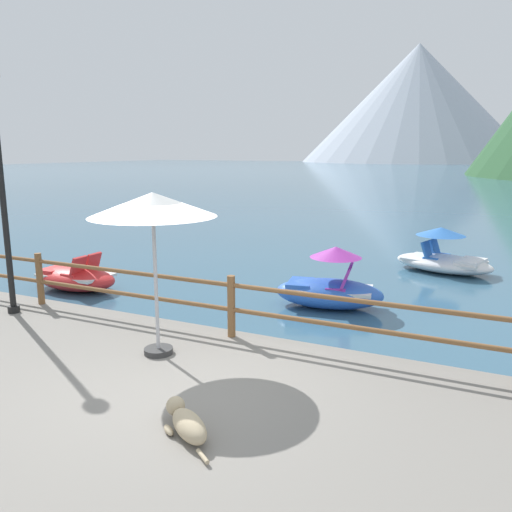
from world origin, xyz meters
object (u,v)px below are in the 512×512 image
at_px(lamp_post, 0,170).
at_px(pedal_boat_0, 76,278).
at_px(beach_umbrella, 153,207).
at_px(pedal_boat_1, 330,287).
at_px(dog_resting, 187,422).
at_px(pedal_boat_3, 444,258).

relative_size(lamp_post, pedal_boat_0, 1.93).
bearing_deg(beach_umbrella, pedal_boat_1, 75.54).
xyz_separation_m(lamp_post, beach_umbrella, (3.39, -0.45, -0.42)).
bearing_deg(dog_resting, pedal_boat_0, 142.24).
distance_m(beach_umbrella, pedal_boat_0, 6.00).
height_order(beach_umbrella, dog_resting, beach_umbrella).
distance_m(lamp_post, beach_umbrella, 3.45).
bearing_deg(lamp_post, beach_umbrella, -7.51).
relative_size(beach_umbrella, dog_resting, 2.52).
height_order(lamp_post, pedal_boat_3, lamp_post).
xyz_separation_m(lamp_post, pedal_boat_1, (4.51, 3.89, -2.44)).
height_order(beach_umbrella, pedal_boat_1, beach_umbrella).
height_order(lamp_post, pedal_boat_0, lamp_post).
xyz_separation_m(beach_umbrella, pedal_boat_0, (-4.62, 3.15, -2.17)).
bearing_deg(pedal_boat_3, beach_umbrella, -108.40).
xyz_separation_m(dog_resting, pedal_boat_1, (-0.38, 5.93, -0.10)).
height_order(lamp_post, beach_umbrella, lamp_post).
relative_size(lamp_post, dog_resting, 4.59).
xyz_separation_m(beach_umbrella, dog_resting, (1.49, -1.59, -1.92)).
height_order(dog_resting, pedal_boat_1, pedal_boat_1).
xyz_separation_m(pedal_boat_0, pedal_boat_1, (5.74, 1.19, 0.14)).
distance_m(pedal_boat_0, pedal_boat_1, 5.86).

